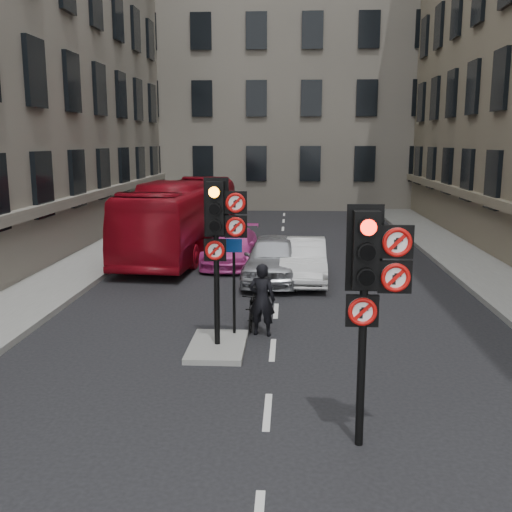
# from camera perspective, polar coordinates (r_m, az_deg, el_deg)

# --- Properties ---
(ground) EXTENTS (120.00, 120.00, 0.00)m
(ground) POSITION_cam_1_polar(r_m,az_deg,el_deg) (8.56, 0.57, -20.41)
(ground) COLOR black
(ground) RESTS_ON ground
(pavement_left) EXTENTS (3.00, 50.00, 0.16)m
(pavement_left) POSITION_cam_1_polar(r_m,az_deg,el_deg) (21.17, -17.69, -1.48)
(pavement_left) COLOR gray
(pavement_left) RESTS_ON ground
(pavement_right) EXTENTS (3.00, 50.00, 0.16)m
(pavement_right) POSITION_cam_1_polar(r_m,az_deg,el_deg) (20.94, 22.30, -1.92)
(pavement_right) COLOR gray
(pavement_right) RESTS_ON ground
(centre_island) EXTENTS (1.20, 2.00, 0.12)m
(centre_island) POSITION_cam_1_polar(r_m,az_deg,el_deg) (13.15, -3.69, -8.58)
(centre_island) COLOR gray
(centre_island) RESTS_ON ground
(building_far) EXTENTS (30.00, 14.00, 20.00)m
(building_far) POSITION_cam_1_polar(r_m,az_deg,el_deg) (45.64, 2.93, 17.94)
(building_far) COLOR gray
(building_far) RESTS_ON ground
(signal_near) EXTENTS (0.91, 0.40, 3.58)m
(signal_near) POSITION_cam_1_polar(r_m,az_deg,el_deg) (8.58, 10.89, -1.84)
(signal_near) COLOR black
(signal_near) RESTS_ON ground
(signal_far) EXTENTS (0.91, 0.40, 3.58)m
(signal_far) POSITION_cam_1_polar(r_m,az_deg,el_deg) (12.50, -3.45, 2.89)
(signal_far) COLOR black
(signal_far) RESTS_ON centre_island
(car_silver) EXTENTS (2.01, 4.44, 1.48)m
(car_silver) POSITION_cam_1_polar(r_m,az_deg,el_deg) (19.16, 1.67, -0.22)
(car_silver) COLOR #A1A2A8
(car_silver) RESTS_ON ground
(car_white) EXTENTS (1.46, 4.10, 1.35)m
(car_white) POSITION_cam_1_polar(r_m,az_deg,el_deg) (19.22, 4.48, -0.41)
(car_white) COLOR silver
(car_white) RESTS_ON ground
(car_pink) EXTENTS (2.01, 4.45, 1.27)m
(car_pink) POSITION_cam_1_polar(r_m,az_deg,el_deg) (21.79, -2.32, 0.86)
(car_pink) COLOR #C93B93
(car_pink) RESTS_ON ground
(bus_red) EXTENTS (3.25, 10.58, 2.90)m
(bus_red) POSITION_cam_1_polar(r_m,az_deg,el_deg) (23.79, -7.04, 3.64)
(bus_red) COLOR maroon
(bus_red) RESTS_ON ground
(motorcycle) EXTENTS (0.51, 1.54, 0.91)m
(motorcycle) POSITION_cam_1_polar(r_m,az_deg,el_deg) (14.50, -0.29, -5.04)
(motorcycle) COLOR black
(motorcycle) RESTS_ON ground
(motorcyclist) EXTENTS (0.69, 0.52, 1.70)m
(motorcyclist) POSITION_cam_1_polar(r_m,az_deg,el_deg) (13.79, 0.57, -4.17)
(motorcyclist) COLOR black
(motorcyclist) RESTS_ON ground
(info_sign) EXTENTS (0.38, 0.12, 2.19)m
(info_sign) POSITION_cam_1_polar(r_m,az_deg,el_deg) (13.41, -2.12, -1.60)
(info_sign) COLOR black
(info_sign) RESTS_ON centre_island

